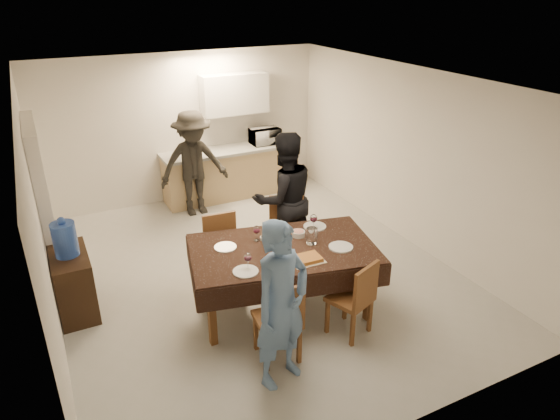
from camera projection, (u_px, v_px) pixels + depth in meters
The scene contains 33 objects.
floor at pixel (255, 272), 6.88m from camera, with size 5.00×6.00×0.02m, color #ADADA8.
ceiling at pixel (250, 80), 5.80m from camera, with size 5.00×6.00×0.02m, color white.
wall_back at pixel (184, 128), 8.78m from camera, with size 5.00×0.02×2.60m, color silver.
wall_front at pixel (408, 310), 3.90m from camera, with size 5.00×0.02×2.60m, color silver.
wall_left at pixel (39, 223), 5.32m from camera, with size 0.02×6.00×2.60m, color silver.
wall_right at pixel (408, 156), 7.36m from camera, with size 0.02×6.00×2.60m, color silver.
stub_partition at pixel (44, 202), 6.43m from camera, with size 0.15×1.40×2.10m, color silver.
kitchen_base_cabinet at pixel (225, 175), 9.13m from camera, with size 2.20×0.60×0.86m, color tan.
kitchen_worktop at pixel (224, 151), 8.94m from camera, with size 2.24×0.64×0.05m, color #9A9A96.
upper_cabinet at pixel (234, 94), 8.77m from camera, with size 1.20×0.34×0.70m, color silver.
dining_table at pixel (283, 251), 5.80m from camera, with size 2.35×1.68×0.83m.
chair_near_left at pixel (281, 315), 5.02m from camera, with size 0.48×0.49×0.52m.
chair_near_right at pixel (355, 294), 5.40m from camera, with size 0.55×0.56×0.50m.
chair_far_left at pixel (227, 250), 6.24m from camera, with size 0.47×0.47×0.52m.
chair_far_right at pixel (291, 232), 6.58m from camera, with size 0.61×0.63×0.56m.
console at pixel (74, 283), 5.91m from camera, with size 0.42×0.84×0.77m, color black.
water_jug at pixel (65, 239), 5.67m from camera, with size 0.27×0.27×0.40m, color blue.
wine_bottle at pixel (277, 235), 5.74m from camera, with size 0.08×0.08×0.31m, color black, non-canonical shape.
water_pitcher at pixel (312, 236), 5.85m from camera, with size 0.13×0.13×0.19m, color white.
savoury_tart at pixel (307, 259), 5.51m from camera, with size 0.37×0.27×0.05m, color #C18038.
salad_bowl at pixel (298, 234), 6.04m from camera, with size 0.16×0.16×0.06m, color silver.
mushroom_dish at pixel (269, 237), 5.99m from camera, with size 0.21×0.21×0.04m, color silver.
wine_glass_a at pixel (248, 261), 5.32m from camera, with size 0.09×0.09×0.20m, color white, non-canonical shape.
wine_glass_b at pixel (314, 222), 6.17m from camera, with size 0.09×0.09×0.21m, color white, non-canonical shape.
wine_glass_c at pixel (257, 233), 5.91m from camera, with size 0.09×0.09×0.19m, color white, non-canonical shape.
plate_near_left at pixel (246, 271), 5.29m from camera, with size 0.28×0.28×0.02m, color silver.
plate_near_right at pixel (341, 247), 5.78m from camera, with size 0.28×0.28×0.02m, color silver.
plate_far_left at pixel (225, 247), 5.78m from camera, with size 0.26×0.26×0.02m, color silver.
plate_far_right at pixel (315, 226), 6.27m from camera, with size 0.29×0.29×0.02m, color silver.
microwave at pixel (265, 136), 9.20m from camera, with size 0.53×0.36×0.29m, color silver.
person_near at pixel (282, 305), 4.69m from camera, with size 0.63×0.42×1.74m, color #5C7FB1.
person_far at pixel (284, 199), 6.82m from camera, with size 0.91×0.71×1.88m, color black.
person_kitchen at pixel (194, 164), 8.28m from camera, with size 1.15×0.66×1.78m, color black.
Camera 1 is at (-2.34, -5.43, 3.64)m, focal length 32.00 mm.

